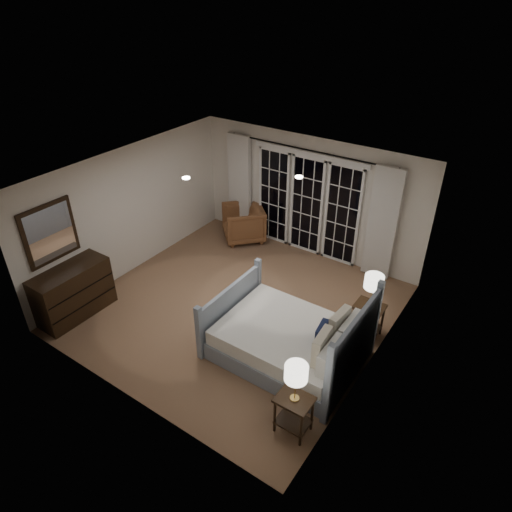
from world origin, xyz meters
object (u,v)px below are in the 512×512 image
Objects in this scene: lamp_left at (296,373)px; bed at (290,341)px; armchair at (243,223)px; nightstand_left at (294,410)px; nightstand_right at (368,316)px; dresser at (73,292)px; lamp_right at (374,282)px.

bed is at bearing 122.47° from lamp_left.
armchair is at bearing 136.56° from bed.
nightstand_right reaches higher than nightstand_left.
bed is 3.63× the size of nightstand_right.
lamp_left is at bearing -57.53° from bed.
nightstand_right is 5.01m from dresser.
bed is 2.54× the size of armchair.
armchair is at bearing 132.89° from lamp_left.
lamp_right is (0.06, 2.30, 0.68)m from nightstand_left.
lamp_right reaches higher than armchair.
nightstand_left is at bearing -57.53° from bed.
armchair is 0.66× the size of dresser.
lamp_left is 0.43× the size of dresser.
armchair is (-3.56, 1.47, -0.67)m from lamp_right.
lamp_right is at bearing 0.00° from nightstand_right.
nightstand_left is 0.99× the size of nightstand_right.
dresser reaches higher than armchair.
nightstand_left is 1.04× the size of lamp_right.
armchair reaches higher than nightstand_left.
lamp_left is 4.41m from dresser.
nightstand_left is at bearing -90.00° from lamp_left.
bed reaches higher than lamp_left.
nightstand_left is 2.40m from lamp_right.
lamp_right reaches higher than dresser.
armchair is at bearing 157.54° from lamp_right.
armchair reaches higher than nightstand_right.
nightstand_right is 0.67m from lamp_right.
lamp_right is 3.91m from armchair.
lamp_left is 2.30m from lamp_right.
bed is 3.81× the size of lamp_right.
dresser is at bearing -59.06° from armchair.
bed is 1.54m from lamp_left.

